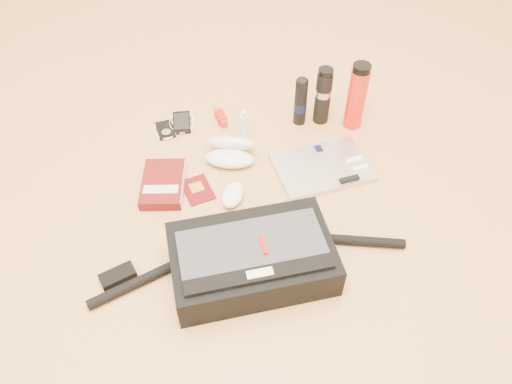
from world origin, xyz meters
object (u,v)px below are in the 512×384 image
at_px(laptop, 323,168).
at_px(thermos_red, 357,96).
at_px(thermos_black, 323,96).
at_px(messenger_bag, 251,259).
at_px(book, 163,184).

xyz_separation_m(laptop, thermos_red, (0.14, 0.25, 0.12)).
distance_m(laptop, thermos_black, 0.30).
xyz_separation_m(messenger_bag, thermos_black, (0.28, 0.70, 0.06)).
distance_m(laptop, book, 0.56).
bearing_deg(messenger_bag, thermos_black, 56.29).
distance_m(laptop, thermos_red, 0.31).
relative_size(messenger_bag, thermos_black, 4.06).
distance_m(messenger_bag, thermos_red, 0.78).
bearing_deg(laptop, book, 171.12).
height_order(laptop, book, book).
height_order(thermos_black, thermos_red, thermos_red).
distance_m(book, thermos_red, 0.78).
bearing_deg(thermos_black, thermos_red, -13.55).
bearing_deg(book, laptop, 7.93).
height_order(laptop, thermos_black, thermos_black).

